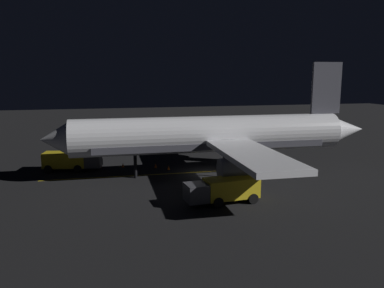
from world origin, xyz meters
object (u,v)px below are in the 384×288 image
(airliner, at_px, (215,136))
(baggage_truck, at_px, (71,161))
(traffic_cone_near_left, at_px, (100,165))
(traffic_cone_near_right, at_px, (156,166))
(traffic_cone_far, at_px, (123,165))
(ground_crew_worker, at_px, (82,164))
(traffic_cone_under_wing, at_px, (169,168))
(catering_truck, at_px, (224,190))

(airliner, relative_size, baggage_truck, 5.44)
(baggage_truck, relative_size, traffic_cone_near_left, 12.39)
(airliner, distance_m, baggage_truck, 16.97)
(traffic_cone_near_right, relative_size, traffic_cone_far, 1.00)
(traffic_cone_near_right, height_order, traffic_cone_far, same)
(baggage_truck, xyz_separation_m, ground_crew_worker, (-0.78, -1.30, -0.28))
(airliner, bearing_deg, traffic_cone_near_left, 63.66)
(traffic_cone_near_right, bearing_deg, ground_crew_worker, 89.15)
(ground_crew_worker, xyz_separation_m, traffic_cone_near_left, (1.86, -2.00, -0.64))
(traffic_cone_under_wing, bearing_deg, traffic_cone_far, 63.19)
(baggage_truck, bearing_deg, catering_truck, -137.84)
(baggage_truck, xyz_separation_m, traffic_cone_near_left, (1.07, -3.29, -0.92))
(traffic_cone_near_right, bearing_deg, baggage_truck, 84.68)
(traffic_cone_under_wing, xyz_separation_m, traffic_cone_far, (2.59, 5.12, 0.00))
(ground_crew_worker, height_order, traffic_cone_near_right, ground_crew_worker)
(airliner, bearing_deg, catering_truck, 168.05)
(catering_truck, distance_m, traffic_cone_under_wing, 13.13)
(airliner, xyz_separation_m, traffic_cone_near_left, (6.22, 12.56, -4.10))
(ground_crew_worker, bearing_deg, catering_truck, -139.15)
(baggage_truck, bearing_deg, traffic_cone_under_wing, -101.92)
(traffic_cone_under_wing, bearing_deg, airliner, -120.49)
(ground_crew_worker, relative_size, traffic_cone_under_wing, 3.16)
(baggage_truck, height_order, ground_crew_worker, baggage_truck)
(ground_crew_worker, distance_m, traffic_cone_near_left, 2.80)
(traffic_cone_far, bearing_deg, traffic_cone_near_left, 72.86)
(ground_crew_worker, xyz_separation_m, traffic_cone_far, (1.03, -4.67, -0.64))
(airliner, distance_m, traffic_cone_near_left, 14.60)
(traffic_cone_near_right, height_order, traffic_cone_under_wing, same)
(ground_crew_worker, distance_m, traffic_cone_near_right, 8.49)
(traffic_cone_under_wing, bearing_deg, catering_truck, -168.37)
(ground_crew_worker, bearing_deg, traffic_cone_near_right, -90.85)
(airliner, bearing_deg, ground_crew_worker, 73.32)
(traffic_cone_near_left, xyz_separation_m, traffic_cone_far, (-0.82, -2.67, 0.00))
(airliner, relative_size, ground_crew_worker, 21.31)
(airliner, xyz_separation_m, traffic_cone_under_wing, (2.80, 4.76, -4.10))
(airliner, height_order, traffic_cone_far, airliner)
(traffic_cone_near_right, bearing_deg, traffic_cone_far, 73.04)
(traffic_cone_near_left, bearing_deg, airliner, -116.34)
(ground_crew_worker, height_order, traffic_cone_under_wing, ground_crew_worker)
(ground_crew_worker, bearing_deg, traffic_cone_under_wing, -99.04)
(ground_crew_worker, bearing_deg, baggage_truck, 58.89)
(airliner, xyz_separation_m, traffic_cone_far, (5.39, 9.89, -4.10))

